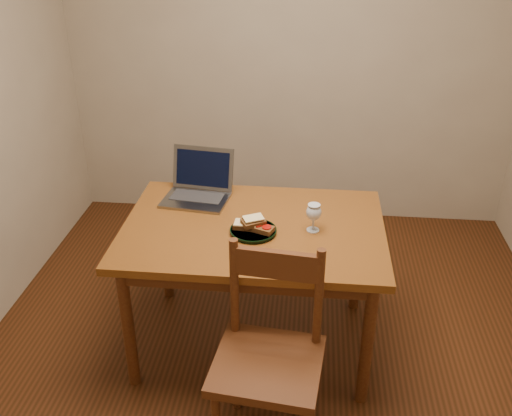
# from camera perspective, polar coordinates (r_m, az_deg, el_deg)

# --- Properties ---
(floor) EXTENTS (3.20, 3.20, 0.02)m
(floor) POSITION_cam_1_polar(r_m,az_deg,el_deg) (3.23, 1.61, -14.03)
(floor) COLOR black
(floor) RESTS_ON ground
(back_wall) EXTENTS (3.20, 0.02, 2.60)m
(back_wall) POSITION_cam_1_polar(r_m,az_deg,el_deg) (4.09, 3.66, 16.00)
(back_wall) COLOR gray
(back_wall) RESTS_ON floor
(front_wall) EXTENTS (3.20, 0.02, 2.60)m
(front_wall) POSITION_cam_1_polar(r_m,az_deg,el_deg) (1.17, -3.89, -19.12)
(front_wall) COLOR gray
(front_wall) RESTS_ON floor
(table) EXTENTS (1.30, 0.90, 0.74)m
(table) POSITION_cam_1_polar(r_m,az_deg,el_deg) (2.88, -0.26, -3.25)
(table) COLOR #4E280D
(table) RESTS_ON floor
(chair) EXTENTS (0.49, 0.47, 0.48)m
(chair) POSITION_cam_1_polar(r_m,az_deg,el_deg) (2.44, 1.30, -14.01)
(chair) COLOR #401A0D
(chair) RESTS_ON floor
(plate) EXTENTS (0.23, 0.23, 0.02)m
(plate) POSITION_cam_1_polar(r_m,az_deg,el_deg) (2.78, -0.28, -2.32)
(plate) COLOR black
(plate) RESTS_ON table
(sandwich_cheese) EXTENTS (0.12, 0.08, 0.04)m
(sandwich_cheese) POSITION_cam_1_polar(r_m,az_deg,el_deg) (2.77, -1.04, -1.68)
(sandwich_cheese) COLOR #381E0C
(sandwich_cheese) RESTS_ON plate
(sandwich_tomato) EXTENTS (0.13, 0.10, 0.03)m
(sandwich_tomato) POSITION_cam_1_polar(r_m,az_deg,el_deg) (2.75, 0.60, -2.00)
(sandwich_tomato) COLOR #381E0C
(sandwich_tomato) RESTS_ON plate
(sandwich_top) EXTENTS (0.13, 0.11, 0.03)m
(sandwich_top) POSITION_cam_1_polar(r_m,az_deg,el_deg) (2.75, -0.27, -1.31)
(sandwich_top) COLOR #381E0C
(sandwich_top) RESTS_ON plate
(milk_glass) EXTENTS (0.08, 0.08, 0.15)m
(milk_glass) POSITION_cam_1_polar(r_m,az_deg,el_deg) (2.78, 5.77, -0.95)
(milk_glass) COLOR white
(milk_glass) RESTS_ON table
(laptop) EXTENTS (0.38, 0.35, 0.25)m
(laptop) POSITION_cam_1_polar(r_m,az_deg,el_deg) (3.12, -5.72, 2.32)
(laptop) COLOR slate
(laptop) RESTS_ON table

